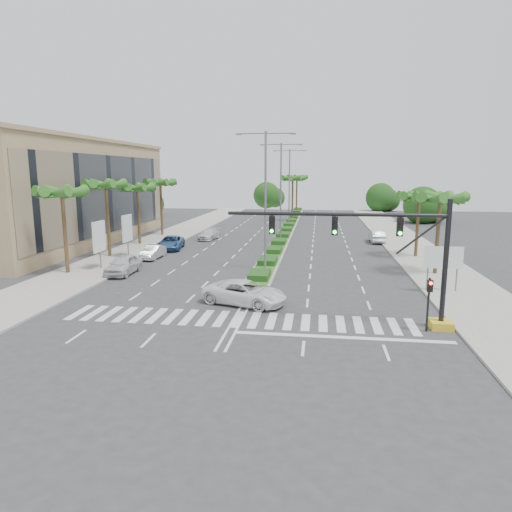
{
  "coord_description": "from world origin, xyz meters",
  "views": [
    {
      "loc": [
        4.58,
        -25.46,
        8.62
      ],
      "look_at": [
        0.46,
        4.57,
        3.0
      ],
      "focal_mm": 32.0,
      "sensor_mm": 36.0,
      "label": 1
    }
  ],
  "objects_px": {
    "car_parked_a": "(123,265)",
    "car_parked_c": "(171,243)",
    "car_parked_b": "(153,252)",
    "car_crossing": "(245,293)",
    "car_right": "(377,236)",
    "car_parked_d": "(209,234)"
  },
  "relations": [
    {
      "from": "car_parked_b",
      "to": "car_crossing",
      "type": "bearing_deg",
      "value": -49.54
    },
    {
      "from": "car_parked_c",
      "to": "car_parked_b",
      "type": "bearing_deg",
      "value": -97.94
    },
    {
      "from": "car_crossing",
      "to": "car_right",
      "type": "relative_size",
      "value": 1.22
    },
    {
      "from": "car_parked_a",
      "to": "car_right",
      "type": "relative_size",
      "value": 1.05
    },
    {
      "from": "car_parked_a",
      "to": "car_parked_d",
      "type": "bearing_deg",
      "value": 82.27
    },
    {
      "from": "car_parked_b",
      "to": "car_parked_c",
      "type": "relative_size",
      "value": 0.75
    },
    {
      "from": "car_parked_b",
      "to": "car_parked_a",
      "type": "bearing_deg",
      "value": -88.34
    },
    {
      "from": "car_parked_a",
      "to": "car_crossing",
      "type": "height_order",
      "value": "car_parked_a"
    },
    {
      "from": "car_parked_b",
      "to": "car_parked_d",
      "type": "relative_size",
      "value": 0.89
    },
    {
      "from": "car_crossing",
      "to": "car_parked_c",
      "type": "bearing_deg",
      "value": 48.98
    },
    {
      "from": "car_parked_a",
      "to": "car_parked_c",
      "type": "relative_size",
      "value": 0.9
    },
    {
      "from": "car_parked_c",
      "to": "car_right",
      "type": "height_order",
      "value": "car_right"
    },
    {
      "from": "car_parked_d",
      "to": "car_crossing",
      "type": "bearing_deg",
      "value": -64.68
    },
    {
      "from": "car_parked_c",
      "to": "car_right",
      "type": "relative_size",
      "value": 1.17
    },
    {
      "from": "car_right",
      "to": "car_parked_a",
      "type": "bearing_deg",
      "value": 40.36
    },
    {
      "from": "car_parked_b",
      "to": "car_parked_c",
      "type": "height_order",
      "value": "car_parked_c"
    },
    {
      "from": "car_parked_b",
      "to": "car_crossing",
      "type": "distance_m",
      "value": 18.7
    },
    {
      "from": "car_parked_a",
      "to": "car_parked_b",
      "type": "distance_m",
      "value": 7.08
    },
    {
      "from": "car_parked_d",
      "to": "car_parked_b",
      "type": "bearing_deg",
      "value": -93.07
    },
    {
      "from": "car_crossing",
      "to": "car_parked_a",
      "type": "bearing_deg",
      "value": 76.29
    },
    {
      "from": "car_parked_d",
      "to": "car_crossing",
      "type": "relative_size",
      "value": 0.81
    },
    {
      "from": "car_crossing",
      "to": "car_right",
      "type": "xyz_separation_m",
      "value": [
        11.89,
        28.51,
        -0.02
      ]
    }
  ]
}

